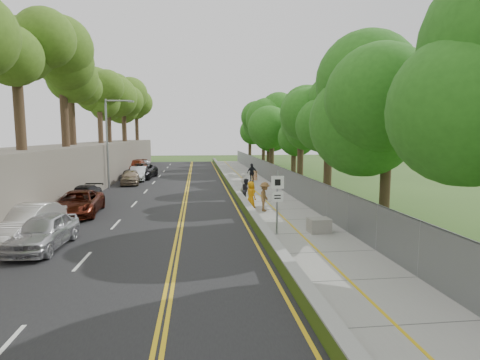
# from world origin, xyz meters

# --- Properties ---
(ground) EXTENTS (140.00, 140.00, 0.00)m
(ground) POSITION_xyz_m (0.00, 0.00, 0.00)
(ground) COLOR #33511E
(ground) RESTS_ON ground
(road) EXTENTS (11.20, 66.00, 0.04)m
(road) POSITION_xyz_m (-5.40, 15.00, 0.02)
(road) COLOR black
(road) RESTS_ON ground
(sidewalk) EXTENTS (4.20, 66.00, 0.05)m
(sidewalk) POSITION_xyz_m (2.55, 15.00, 0.03)
(sidewalk) COLOR gray
(sidewalk) RESTS_ON ground
(jersey_barrier) EXTENTS (0.42, 66.00, 0.60)m
(jersey_barrier) POSITION_xyz_m (0.25, 15.00, 0.30)
(jersey_barrier) COLOR #7DC717
(jersey_barrier) RESTS_ON ground
(rock_embankment) EXTENTS (5.00, 66.00, 4.00)m
(rock_embankment) POSITION_xyz_m (-13.50, 15.00, 2.00)
(rock_embankment) COLOR #595147
(rock_embankment) RESTS_ON ground
(chainlink_fence) EXTENTS (0.04, 66.00, 2.00)m
(chainlink_fence) POSITION_xyz_m (4.65, 15.00, 1.00)
(chainlink_fence) COLOR slate
(chainlink_fence) RESTS_ON ground
(trees_embankment) EXTENTS (6.40, 66.00, 13.00)m
(trees_embankment) POSITION_xyz_m (-13.00, 15.00, 10.50)
(trees_embankment) COLOR #4D781F
(trees_embankment) RESTS_ON rock_embankment
(trees_fenceside) EXTENTS (7.00, 66.00, 14.00)m
(trees_fenceside) POSITION_xyz_m (7.00, 15.00, 7.00)
(trees_fenceside) COLOR #2E741D
(trees_fenceside) RESTS_ON ground
(streetlight) EXTENTS (2.52, 0.22, 8.00)m
(streetlight) POSITION_xyz_m (-10.46, 14.00, 4.64)
(streetlight) COLOR gray
(streetlight) RESTS_ON ground
(signpost) EXTENTS (0.62, 0.09, 3.10)m
(signpost) POSITION_xyz_m (1.05, -3.02, 1.96)
(signpost) COLOR gray
(signpost) RESTS_ON sidewalk
(construction_barrel) EXTENTS (0.60, 0.60, 0.99)m
(construction_barrel) POSITION_xyz_m (3.31, 18.88, 0.55)
(construction_barrel) COLOR #F16500
(construction_barrel) RESTS_ON sidewalk
(concrete_block) EXTENTS (1.10, 0.85, 0.70)m
(concrete_block) POSITION_xyz_m (3.20, -2.90, 0.40)
(concrete_block) COLOR gray
(concrete_block) RESTS_ON sidewalk
(car_0) EXTENTS (1.98, 4.45, 1.49)m
(car_0) POSITION_xyz_m (-9.29, -4.12, 0.78)
(car_0) COLOR #B9B9BE
(car_0) RESTS_ON road
(car_1) EXTENTS (2.19, 5.17, 1.66)m
(car_1) POSITION_xyz_m (-10.60, -2.86, 0.87)
(car_1) COLOR silver
(car_1) RESTS_ON road
(car_2) EXTENTS (2.76, 5.37, 1.45)m
(car_2) POSITION_xyz_m (-9.95, 2.72, 0.76)
(car_2) COLOR #4E190D
(car_2) RESTS_ON road
(car_3) EXTENTS (2.06, 4.67, 1.33)m
(car_3) POSITION_xyz_m (-10.60, 5.78, 0.71)
(car_3) COLOR black
(car_3) RESTS_ON road
(car_4) EXTENTS (2.03, 4.31, 1.43)m
(car_4) POSITION_xyz_m (-9.27, 16.87, 0.75)
(car_4) COLOR gray
(car_4) RESTS_ON road
(car_5) EXTENTS (1.75, 4.58, 1.49)m
(car_5) POSITION_xyz_m (-9.00, 20.01, 0.78)
(car_5) COLOR silver
(car_5) RESTS_ON road
(car_6) EXTENTS (3.33, 6.19, 1.65)m
(car_6) POSITION_xyz_m (-9.00, 21.82, 0.87)
(car_6) COLOR black
(car_6) RESTS_ON road
(car_7) EXTENTS (2.56, 5.70, 1.62)m
(car_7) POSITION_xyz_m (-10.60, 28.53, 0.85)
(car_7) COLOR maroon
(car_7) RESTS_ON road
(car_8) EXTENTS (1.71, 4.14, 1.40)m
(car_8) POSITION_xyz_m (-10.60, 35.42, 0.74)
(car_8) COLOR #B7B7BC
(car_8) RESTS_ON road
(painter_0) EXTENTS (0.85, 1.01, 1.76)m
(painter_0) POSITION_xyz_m (0.75, 3.78, 0.93)
(painter_0) COLOR orange
(painter_0) RESTS_ON sidewalk
(painter_1) EXTENTS (0.67, 0.80, 1.87)m
(painter_1) POSITION_xyz_m (0.76, 7.80, 0.99)
(painter_1) COLOR beige
(painter_1) RESTS_ON sidewalk
(painter_2) EXTENTS (0.73, 0.89, 1.68)m
(painter_2) POSITION_xyz_m (0.75, 6.13, 0.89)
(painter_2) COLOR #242328
(painter_2) RESTS_ON sidewalk
(painter_3) EXTENTS (1.08, 1.37, 1.86)m
(painter_3) POSITION_xyz_m (1.45, 2.56, 0.98)
(painter_3) COLOR brown
(painter_3) RESTS_ON sidewalk
(person_far) EXTENTS (1.21, 0.79, 1.91)m
(person_far) POSITION_xyz_m (2.80, 17.31, 1.01)
(person_far) COLOR black
(person_far) RESTS_ON sidewalk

